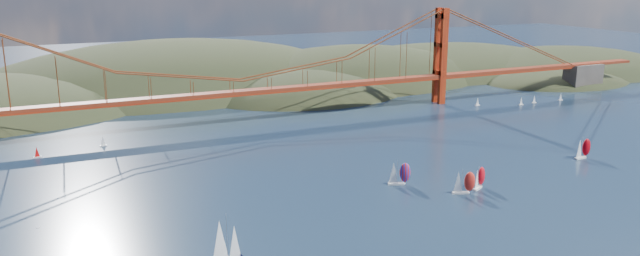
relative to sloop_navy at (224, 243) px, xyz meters
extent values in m
ellipsoid|color=black|center=(42.54, 270.81, -23.06)|extent=(300.00, 180.00, 96.00)
ellipsoid|color=black|center=(162.54, 240.81, -19.56)|extent=(220.00, 140.00, 76.00)
ellipsoid|color=black|center=(112.54, 210.81, -14.66)|extent=(140.00, 110.00, 48.00)
ellipsoid|color=black|center=(252.54, 260.81, -16.76)|extent=(260.00, 160.00, 60.00)
ellipsoid|color=black|center=(337.54, 220.81, -15.36)|extent=(220.00, 150.00, 52.00)
ellipsoid|color=black|center=(292.54, 180.81, -11.16)|extent=(120.00, 90.00, 28.00)
cube|color=maroon|center=(52.54, 150.81, 9.74)|extent=(440.00, 7.00, 1.60)
cube|color=maroon|center=(52.54, 150.81, 8.54)|extent=(440.00, 7.00, 0.80)
cube|color=maroon|center=(172.54, 150.81, 21.24)|extent=(4.00, 8.50, 55.00)
cube|color=#4C443D|center=(286.54, 150.81, 1.74)|extent=(24.00, 12.00, 16.00)
cube|color=maroon|center=(298.54, 150.81, 9.74)|extent=(52.00, 7.00, 1.60)
cylinder|color=#99999E|center=(0.78, 0.20, 1.38)|extent=(0.14, 0.14, 13.10)
cone|color=white|center=(-1.24, -0.32, 0.72)|extent=(6.18, 6.18, 11.53)
cone|color=white|center=(2.98, 0.77, -0.59)|extent=(4.42, 4.42, 9.17)
cube|color=white|center=(89.66, 18.73, -5.93)|extent=(5.69, 3.51, 0.66)
cylinder|color=#99999E|center=(89.92, 18.63, -1.46)|extent=(0.08, 0.08, 8.27)
cone|color=white|center=(88.74, 19.11, -1.88)|extent=(4.03, 4.03, 7.28)
ellipsoid|color=red|center=(92.47, 17.59, -1.88)|extent=(4.49, 3.70, 6.95)
cube|color=white|center=(97.98, 19.97, -5.95)|extent=(5.32, 3.83, 0.63)
cylinder|color=#99999E|center=(98.21, 20.09, -1.68)|extent=(0.08, 0.08, 7.89)
cone|color=white|center=(97.15, 19.51, -2.08)|extent=(4.00, 4.00, 6.94)
ellipsoid|color=red|center=(100.51, 21.37, -2.08)|extent=(4.34, 3.81, 6.63)
cube|color=white|center=(160.25, 32.34, -5.92)|extent=(5.83, 2.10, 0.68)
cylinder|color=#99999E|center=(160.54, 32.36, -1.30)|extent=(0.09, 0.09, 8.56)
cone|color=white|center=(159.23, 32.24, -1.73)|extent=(3.47, 3.47, 7.53)
ellipsoid|color=#AE0009|center=(163.38, 32.62, -1.73)|extent=(4.20, 2.86, 7.19)
cube|color=white|center=(74.19, 36.14, -5.92)|extent=(5.91, 3.71, 0.69)
cylinder|color=#99999E|center=(74.46, 36.02, -1.27)|extent=(0.09, 0.09, 8.60)
cone|color=white|center=(73.24, 36.54, -1.70)|extent=(4.21, 4.21, 7.57)
ellipsoid|color=red|center=(77.10, 34.91, -1.70)|extent=(4.68, 3.89, 7.23)
cube|color=silver|center=(-43.72, 126.56, -6.01)|extent=(3.00, 1.00, 0.50)
cone|color=red|center=(-43.72, 126.56, -3.66)|extent=(2.00, 2.00, 4.20)
cube|color=silver|center=(-16.96, 133.66, -6.01)|extent=(3.00, 1.00, 0.50)
cone|color=white|center=(-16.96, 133.66, -3.66)|extent=(2.00, 2.00, 4.20)
cube|color=silver|center=(188.33, 134.57, -6.01)|extent=(3.00, 1.00, 0.50)
cone|color=white|center=(188.33, 134.57, -3.66)|extent=(2.00, 2.00, 4.20)
cube|color=silver|center=(212.28, 125.39, -6.01)|extent=(3.00, 1.00, 0.50)
cone|color=white|center=(212.28, 125.39, -3.66)|extent=(2.00, 2.00, 4.20)
cube|color=silver|center=(223.31, 126.70, -6.01)|extent=(3.00, 1.00, 0.50)
cone|color=white|center=(223.31, 126.70, -3.66)|extent=(2.00, 2.00, 4.20)
cube|color=silver|center=(243.32, 126.22, -6.01)|extent=(3.00, 1.00, 0.50)
cone|color=white|center=(243.32, 126.22, -3.66)|extent=(2.00, 2.00, 4.20)
ellipsoid|color=white|center=(-43.07, -11.02, 16.14)|extent=(0.90, 0.25, 0.17)
camera|label=1|loc=(-39.54, -147.16, 68.72)|focal=35.00mm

